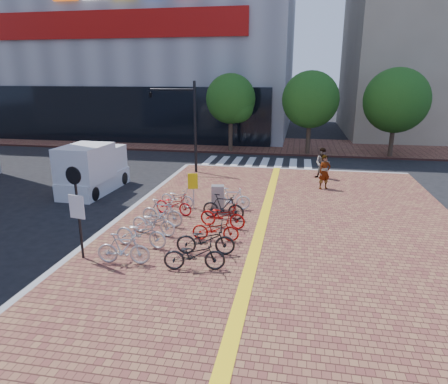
% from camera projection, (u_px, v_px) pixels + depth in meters
% --- Properties ---
extents(ground, '(120.00, 120.00, 0.00)m').
position_uv_depth(ground, '(204.00, 240.00, 14.91)').
color(ground, black).
rests_on(ground, ground).
extents(sidewalk, '(14.00, 34.00, 0.15)m').
position_uv_depth(sidewalk, '(277.00, 327.00, 9.64)').
color(sidewalk, brown).
rests_on(sidewalk, ground).
extents(tactile_strip, '(0.40, 34.00, 0.01)m').
position_uv_depth(tactile_strip, '(236.00, 319.00, 9.80)').
color(tactile_strip, yellow).
rests_on(tactile_strip, sidewalk).
extents(kerb_west, '(0.25, 34.00, 0.15)m').
position_uv_depth(kerb_west, '(19.00, 298.00, 10.88)').
color(kerb_west, gray).
rests_on(kerb_west, ground).
extents(kerb_north, '(14.00, 0.25, 0.15)m').
position_uv_depth(kerb_north, '(293.00, 170.00, 25.68)').
color(kerb_north, gray).
rests_on(kerb_north, ground).
extents(far_sidewalk, '(70.00, 8.00, 0.15)m').
position_uv_depth(far_sidewalk, '(260.00, 145.00, 34.70)').
color(far_sidewalk, brown).
rests_on(far_sidewalk, ground).
extents(crosswalk, '(7.50, 4.00, 0.01)m').
position_uv_depth(crosswalk, '(257.00, 163.00, 28.03)').
color(crosswalk, silver).
rests_on(crosswalk, ground).
extents(street_trees, '(16.20, 4.60, 6.35)m').
position_uv_depth(street_trees, '(325.00, 101.00, 29.33)').
color(street_trees, '#38281E').
rests_on(street_trees, far_sidewalk).
extents(bike_0, '(1.74, 0.64, 1.02)m').
position_uv_depth(bike_0, '(123.00, 249.00, 12.58)').
color(bike_0, '#B2B2B7').
rests_on(bike_0, sidewalk).
extents(bike_1, '(1.98, 0.87, 1.01)m').
position_uv_depth(bike_1, '(141.00, 233.00, 13.86)').
color(bike_1, '#BABABF').
rests_on(bike_1, sidewalk).
extents(bike_2, '(1.92, 0.97, 0.96)m').
position_uv_depth(bike_2, '(153.00, 222.00, 14.95)').
color(bike_2, silver).
rests_on(bike_2, sidewalk).
extents(bike_3, '(1.85, 0.79, 1.08)m').
position_uv_depth(bike_3, '(162.00, 213.00, 15.81)').
color(bike_3, '#A8A8AD').
rests_on(bike_3, sidewalk).
extents(bike_4, '(1.79, 0.92, 0.90)m').
position_uv_depth(bike_4, '(174.00, 204.00, 17.12)').
color(bike_4, red).
rests_on(bike_4, sidewalk).
extents(bike_5, '(1.72, 0.89, 0.86)m').
position_uv_depth(bike_5, '(177.00, 197.00, 18.16)').
color(bike_5, silver).
rests_on(bike_5, sidewalk).
extents(bike_6, '(1.98, 0.98, 1.00)m').
position_uv_depth(bike_6, '(194.00, 255.00, 12.19)').
color(bike_6, black).
rests_on(bike_6, sidewalk).
extents(bike_7, '(2.04, 0.93, 1.03)m').
position_uv_depth(bike_7, '(206.00, 240.00, 13.26)').
color(bike_7, black).
rests_on(bike_7, sidewalk).
extents(bike_8, '(1.73, 0.67, 0.90)m').
position_uv_depth(bike_8, '(216.00, 229.00, 14.39)').
color(bike_8, '#A3100B').
rests_on(bike_8, sidewalk).
extents(bike_9, '(1.93, 0.93, 0.97)m').
position_uv_depth(bike_9, '(223.00, 215.00, 15.65)').
color(bike_9, '#A80E0C').
rests_on(bike_9, sidewalk).
extents(bike_10, '(1.85, 0.74, 1.08)m').
position_uv_depth(bike_10, '(223.00, 207.00, 16.54)').
color(bike_10, black).
rests_on(bike_10, sidewalk).
extents(bike_11, '(1.70, 0.67, 1.00)m').
position_uv_depth(bike_11, '(232.00, 199.00, 17.73)').
color(bike_11, silver).
rests_on(bike_11, sidewalk).
extents(pedestrian_a, '(0.78, 0.69, 1.80)m').
position_uv_depth(pedestrian_a, '(325.00, 172.00, 20.88)').
color(pedestrian_a, gray).
rests_on(pedestrian_a, sidewalk).
extents(pedestrian_b, '(1.05, 0.93, 1.78)m').
position_uv_depth(pedestrian_b, '(323.00, 163.00, 22.99)').
color(pedestrian_b, '#4D5161').
rests_on(pedestrian_b, sidewalk).
extents(utility_box, '(0.61, 0.49, 1.19)m').
position_uv_depth(utility_box, '(218.00, 199.00, 17.41)').
color(utility_box, '#ACACB0').
rests_on(utility_box, sidewalk).
extents(yellow_sign, '(0.44, 0.16, 1.63)m').
position_uv_depth(yellow_sign, '(193.00, 184.00, 17.68)').
color(yellow_sign, '#B7B7BC').
rests_on(yellow_sign, sidewalk).
extents(notice_sign, '(0.57, 0.18, 3.09)m').
position_uv_depth(notice_sign, '(77.00, 202.00, 12.55)').
color(notice_sign, black).
rests_on(notice_sign, sidewalk).
extents(traffic_light_pole, '(2.94, 1.13, 5.47)m').
position_uv_depth(traffic_light_pole, '(175.00, 110.00, 23.98)').
color(traffic_light_pole, black).
rests_on(traffic_light_pole, sidewalk).
extents(box_truck, '(2.08, 4.51, 2.57)m').
position_uv_depth(box_truck, '(93.00, 169.00, 20.85)').
color(box_truck, white).
rests_on(box_truck, ground).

